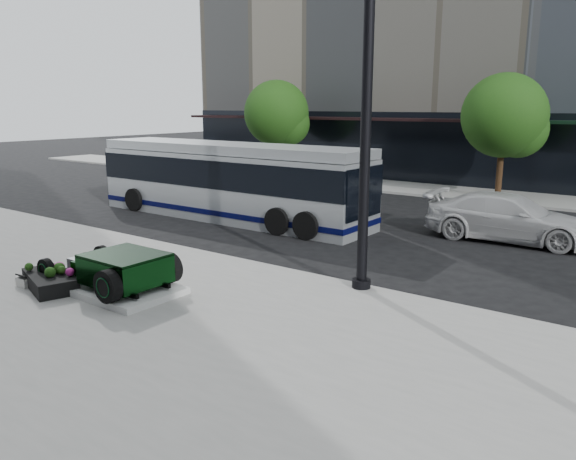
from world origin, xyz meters
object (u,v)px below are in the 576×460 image
Objects in this scene: white_sedan at (509,218)px; flower_planter at (50,280)px; hot_rod at (120,268)px; lamppost at (366,129)px; transit_bus at (229,180)px.

flower_planter is at bearing 145.36° from white_sedan.
white_sedan is (5.67, 11.13, 0.08)m from hot_rod.
white_sedan is at bearing 63.00° from hot_rod.
hot_rod is 1.82m from flower_planter.
white_sedan is (1.33, 7.50, -3.09)m from lamppost.
white_sedan is at bearing 79.97° from lamppost.
lamppost is at bearing 36.88° from flower_planter.
lamppost reaches higher than transit_bus.
lamppost is 8.21m from flower_planter.
hot_rod is 0.27× the size of transit_bus.
flower_planter is 0.16× the size of transit_bus.
flower_planter is at bearing -143.12° from lamppost.
transit_bus is 2.28× the size of white_sedan.
transit_bus reaches higher than hot_rod.
white_sedan is (7.26, 11.95, 0.44)m from flower_planter.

